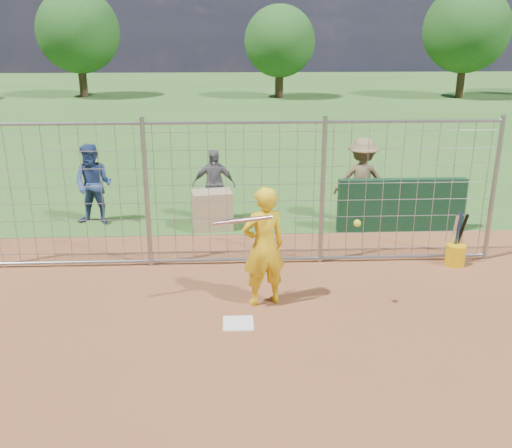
{
  "coord_description": "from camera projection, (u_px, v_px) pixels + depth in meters",
  "views": [
    {
      "loc": [
        -0.09,
        -7.36,
        3.94
      ],
      "look_at": [
        0.3,
        0.8,
        1.15
      ],
      "focal_mm": 40.0,
      "sensor_mm": 36.0,
      "label": 1
    }
  ],
  "objects": [
    {
      "name": "tree_line",
      "position": [
        282.0,
        34.0,
        33.77
      ],
      "size": [
        44.66,
        6.72,
        6.48
      ],
      "color": "#3F2B19",
      "rests_on": "ground"
    },
    {
      "name": "equipment_in_play",
      "position": [
        271.0,
        221.0,
        7.91
      ],
      "size": [
        2.07,
        0.32,
        0.14
      ],
      "color": "silver",
      "rests_on": "ground"
    },
    {
      "name": "bucket_with_bats",
      "position": [
        456.0,
        252.0,
        9.99
      ],
      "size": [
        0.34,
        0.37,
        0.98
      ],
      "color": "#DDA50B",
      "rests_on": "ground"
    },
    {
      "name": "backstop_fence",
      "position": [
        235.0,
        196.0,
        9.72
      ],
      "size": [
        9.08,
        0.08,
        2.6
      ],
      "color": "gray",
      "rests_on": "ground"
    },
    {
      "name": "batter",
      "position": [
        264.0,
        247.0,
        8.38
      ],
      "size": [
        0.77,
        0.62,
        1.83
      ],
      "primitive_type": "imported",
      "rotation": [
        0.0,
        0.0,
        3.46
      ],
      "color": "yellow",
      "rests_on": "ground"
    },
    {
      "name": "home_plate",
      "position": [
        238.0,
        323.0,
        8.05
      ],
      "size": [
        0.43,
        0.43,
        0.02
      ],
      "primitive_type": "cube",
      "color": "silver",
      "rests_on": "ground"
    },
    {
      "name": "equipment_bin",
      "position": [
        212.0,
        210.0,
        11.8
      ],
      "size": [
        0.88,
        0.67,
        0.8
      ],
      "primitive_type": "cube",
      "rotation": [
        0.0,
        0.0,
        0.16
      ],
      "color": "tan",
      "rests_on": "ground"
    },
    {
      "name": "bystander_c",
      "position": [
        362.0,
        180.0,
        12.1
      ],
      "size": [
        1.28,
        0.9,
        1.81
      ],
      "primitive_type": "imported",
      "rotation": [
        0.0,
        0.0,
        2.94
      ],
      "color": "olive",
      "rests_on": "ground"
    },
    {
      "name": "bystander_b",
      "position": [
        214.0,
        185.0,
        12.21
      ],
      "size": [
        0.93,
        0.4,
        1.57
      ],
      "primitive_type": "imported",
      "rotation": [
        0.0,
        0.0,
        -0.02
      ],
      "color": "slate",
      "rests_on": "ground"
    },
    {
      "name": "ground",
      "position": [
        238.0,
        317.0,
        8.24
      ],
      "size": [
        100.0,
        100.0,
        0.0
      ],
      "primitive_type": "plane",
      "color": "#2D591E",
      "rests_on": "ground"
    },
    {
      "name": "bystander_a",
      "position": [
        93.0,
        185.0,
        11.96
      ],
      "size": [
        0.95,
        0.8,
        1.72
      ],
      "primitive_type": "imported",
      "rotation": [
        0.0,
        0.0,
        -0.2
      ],
      "color": "navy",
      "rests_on": "ground"
    },
    {
      "name": "dugout_wall",
      "position": [
        401.0,
        205.0,
        11.62
      ],
      "size": [
        2.6,
        0.2,
        1.1
      ],
      "primitive_type": "cube",
      "color": "#11381E",
      "rests_on": "ground"
    }
  ]
}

